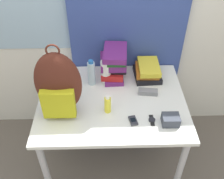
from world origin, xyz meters
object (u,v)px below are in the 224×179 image
wristwatch (152,120)px  sunscreen_bottle (108,104)px  water_bottle (91,73)px  book_stack_center (148,71)px  sports_bottle (106,72)px  backpack (58,86)px  cell_phone (133,121)px  camera_pouch (171,120)px  book_stack_left (114,63)px  sunglasses_case (148,92)px

wristwatch → sunscreen_bottle: bearing=161.9°
water_bottle → book_stack_center: bearing=10.2°
water_bottle → sports_bottle: bearing=4.3°
backpack → cell_phone: 0.57m
water_bottle → camera_pouch: water_bottle is taller
wristwatch → backpack: bearing=169.7°
water_bottle → sports_bottle: 0.11m
book_stack_center → camera_pouch: 0.54m
book_stack_left → sports_bottle: bearing=-130.7°
sports_bottle → wristwatch: size_ratio=2.24×
sports_bottle → backpack: bearing=-135.6°
sunscreen_bottle → sunglasses_case: 0.37m
book_stack_center → water_bottle: (-0.46, -0.08, 0.05)m
book_stack_left → cell_phone: bearing=-76.9°
cell_phone → wristwatch: (0.13, 0.01, -0.00)m
backpack → camera_pouch: size_ratio=4.64×
camera_pouch → wristwatch: bearing=166.6°
book_stack_center → camera_pouch: bearing=-80.3°
book_stack_left → sunglasses_case: bearing=-40.8°
book_stack_center → wristwatch: size_ratio=2.57×
backpack → wristwatch: (0.64, -0.12, -0.23)m
book_stack_left → sunscreen_bottle: 0.42m
camera_pouch → wristwatch: size_ratio=1.16×
book_stack_center → sunglasses_case: book_stack_center is taller
book_stack_left → sunscreen_bottle: bearing=-98.0°
book_stack_center → wristwatch: book_stack_center is taller
book_stack_left → backpack: bearing=-134.7°
camera_pouch → book_stack_center: bearing=99.7°
sports_bottle → camera_pouch: sports_bottle is taller
backpack → book_stack_left: bearing=45.3°
water_bottle → sunglasses_case: bearing=-17.4°
sunglasses_case → camera_pouch: 0.33m
book_stack_center → sports_bottle: bearing=-167.9°
cell_phone → wristwatch: size_ratio=0.90×
backpack → book_stack_center: 0.80m
water_bottle → camera_pouch: (0.55, -0.45, -0.07)m
backpack → sports_bottle: bearing=44.4°
book_stack_center → sports_bottle: 0.36m
sports_bottle → book_stack_center: bearing=12.1°
backpack → book_stack_center: size_ratio=2.10×
book_stack_center → backpack: bearing=-149.9°
book_stack_left → sunscreen_bottle: (-0.06, -0.41, -0.07)m
backpack → camera_pouch: (0.76, -0.15, -0.20)m
book_stack_left → book_stack_center: size_ratio=1.09×
sports_bottle → camera_pouch: (0.44, -0.46, -0.07)m
book_stack_left → camera_pouch: size_ratio=2.41×
sunscreen_bottle → book_stack_left: bearing=82.0°
backpack → water_bottle: backpack is taller
sports_bottle → water_bottle: bearing=-175.7°
sports_bottle → wristwatch: bearing=-53.4°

